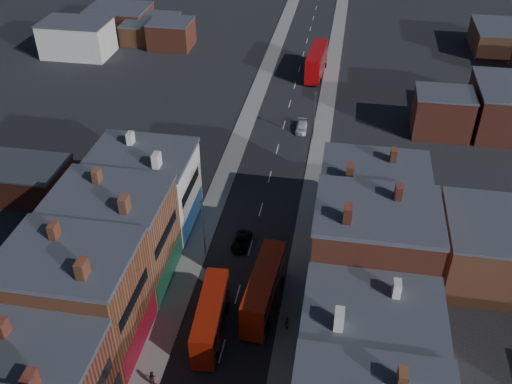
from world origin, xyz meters
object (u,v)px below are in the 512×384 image
at_px(bus_2, 317,61).
at_px(car_2, 241,241).
at_px(car_3, 301,127).
at_px(bus_0, 211,317).
at_px(ped_1, 152,378).
at_px(bus_1, 264,288).
at_px(ped_3, 287,322).

relative_size(bus_2, car_2, 2.96).
bearing_deg(car_3, bus_0, -97.75).
bearing_deg(ped_1, bus_1, -117.78).
xyz_separation_m(car_3, ped_1, (-8.69, -51.50, 0.29)).
relative_size(bus_0, ped_1, 6.34).
xyz_separation_m(bus_1, bus_2, (0.34, 62.66, 0.25)).
height_order(car_3, ped_1, ped_1).
distance_m(bus_0, ped_1, 8.23).
bearing_deg(car_2, bus_0, -88.47).
bearing_deg(car_2, bus_2, 87.99).
bearing_deg(ped_3, bus_0, 121.35).
xyz_separation_m(bus_0, car_2, (0.38, 14.22, -1.79)).
height_order(ped_1, ped_3, ped_3).
distance_m(bus_1, bus_2, 62.66).
distance_m(bus_1, car_3, 39.79).
relative_size(bus_1, ped_1, 6.94).
bearing_deg(ped_1, bus_2, -88.01).
relative_size(bus_2, ped_3, 7.54).
relative_size(bus_1, ped_3, 6.89).
bearing_deg(bus_0, car_2, 84.89).
relative_size(bus_0, bus_2, 0.84).
distance_m(car_2, ped_1, 21.70).
xyz_separation_m(bus_2, car_2, (-4.70, -53.18, -2.26)).
relative_size(car_2, ped_3, 2.55).
relative_size(bus_1, car_2, 2.70).
height_order(car_2, ped_3, ped_3).
xyz_separation_m(bus_0, car_3, (4.65, 44.48, -1.73)).
bearing_deg(ped_1, bus_0, -110.99).
relative_size(bus_0, car_2, 2.47).
relative_size(car_2, car_3, 0.94).
bearing_deg(bus_0, bus_2, 82.10).
height_order(bus_0, car_3, bus_0).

